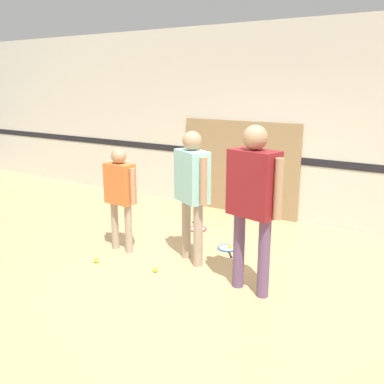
% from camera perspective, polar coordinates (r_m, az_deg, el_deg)
% --- Properties ---
extents(ground_plane, '(16.00, 16.00, 0.00)m').
position_cam_1_polar(ground_plane, '(5.34, 0.39, -10.54)').
color(ground_plane, tan).
extents(wall_back, '(16.00, 0.07, 3.20)m').
position_cam_1_polar(wall_back, '(7.20, 11.62, 8.88)').
color(wall_back, silver).
rests_on(wall_back, ground_plane).
extents(wall_panel, '(2.18, 0.05, 1.62)m').
position_cam_1_polar(wall_panel, '(7.53, 6.33, 3.27)').
color(wall_panel, '#9E7F56').
rests_on(wall_panel, ground_plane).
extents(person_instructor, '(0.58, 0.45, 1.69)m').
position_cam_1_polar(person_instructor, '(5.30, 0.00, 1.21)').
color(person_instructor, tan).
rests_on(person_instructor, ground_plane).
extents(person_student_left, '(0.54, 0.24, 1.42)m').
position_cam_1_polar(person_student_left, '(5.78, -9.58, 0.42)').
color(person_student_left, tan).
rests_on(person_student_left, ground_plane).
extents(person_student_right, '(0.69, 0.38, 1.84)m').
position_cam_1_polar(person_student_right, '(4.53, 8.18, -0.01)').
color(person_student_right, '#6B4C70').
rests_on(person_student_right, ground_plane).
extents(racket_spare_on_floor, '(0.41, 0.47, 0.03)m').
position_cam_1_polar(racket_spare_on_floor, '(6.03, 4.78, -7.51)').
color(racket_spare_on_floor, blue).
rests_on(racket_spare_on_floor, ground_plane).
extents(racket_second_spare, '(0.45, 0.45, 0.03)m').
position_cam_1_polar(racket_second_spare, '(6.79, 0.73, -4.90)').
color(racket_second_spare, red).
rests_on(racket_second_spare, ground_plane).
extents(tennis_ball_near_instructor, '(0.07, 0.07, 0.07)m').
position_cam_1_polar(tennis_ball_near_instructor, '(5.33, -4.93, -10.27)').
color(tennis_ball_near_instructor, '#CCE038').
rests_on(tennis_ball_near_instructor, ground_plane).
extents(tennis_ball_by_spare_racket, '(0.07, 0.07, 0.07)m').
position_cam_1_polar(tennis_ball_by_spare_racket, '(6.03, 5.13, -7.27)').
color(tennis_ball_by_spare_racket, '#CCE038').
rests_on(tennis_ball_by_spare_racket, ground_plane).
extents(tennis_ball_stray_left, '(0.07, 0.07, 0.07)m').
position_cam_1_polar(tennis_ball_stray_left, '(5.70, -12.64, -8.89)').
color(tennis_ball_stray_left, '#CCE038').
rests_on(tennis_ball_stray_left, ground_plane).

